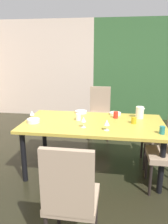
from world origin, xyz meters
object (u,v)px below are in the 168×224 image
at_px(chair_right_far, 163,133).
at_px(wine_glass_front, 107,123).
at_px(wine_glass_right, 84,120).
at_px(cup_near_shelf, 162,130).
at_px(chair_head_near, 70,195).
at_px(chair_head_far, 100,110).
at_px(serving_bowl_left, 115,114).
at_px(cup_near_window, 134,120).
at_px(serving_bowl_rear, 33,121).
at_px(serving_bowl_west, 81,112).
at_px(pitcher_center, 140,112).
at_px(dining_table, 93,127).
at_px(cup_north, 116,115).
at_px(wine_glass_east, 32,113).
at_px(cup_south, 78,117).

distance_m(chair_right_far, wine_glass_front, 1.07).
height_order(wine_glass_right, cup_near_shelf, wine_glass_right).
bearing_deg(chair_head_near, chair_head_far, 89.71).
bearing_deg(serving_bowl_left, cup_near_window, -57.49).
distance_m(serving_bowl_rear, serving_bowl_west, 0.82).
xyz_separation_m(wine_glass_right, serving_bowl_left, (0.40, 0.67, -0.09)).
relative_size(wine_glass_right, pitcher_center, 0.82).
distance_m(dining_table, chair_right_far, 1.08).
bearing_deg(serving_bowl_left, pitcher_center, -19.87).
height_order(serving_bowl_rear, cup_north, cup_north).
distance_m(wine_glass_right, serving_bowl_left, 0.79).
height_order(dining_table, wine_glass_right, wine_glass_right).
xyz_separation_m(dining_table, chair_right_far, (1.02, 0.31, -0.15)).
bearing_deg(serving_bowl_left, serving_bowl_west, 178.95).
xyz_separation_m(chair_right_far, serving_bowl_west, (-1.27, 0.13, 0.24)).
distance_m(cup_north, pitcher_center, 0.36).
bearing_deg(chair_head_far, chair_right_far, 133.98).
relative_size(chair_head_near, serving_bowl_left, 5.81).
relative_size(chair_head_far, wine_glass_east, 8.04).
distance_m(chair_head_near, pitcher_center, 1.85).
xyz_separation_m(serving_bowl_left, serving_bowl_west, (-0.55, 0.01, 0.00)).
relative_size(chair_right_far, wine_glass_front, 6.39).
distance_m(chair_head_far, cup_south, 1.37).
bearing_deg(chair_head_near, dining_table, 88.49).
distance_m(cup_south, cup_near_window, 0.78).
height_order(chair_right_far, cup_near_window, chair_right_far).
distance_m(serving_bowl_west, cup_north, 0.59).
height_order(serving_bowl_rear, cup_south, cup_south).
bearing_deg(cup_north, wine_glass_right, -130.53).
bearing_deg(chair_head_far, pitcher_center, 122.04).
relative_size(serving_bowl_left, serving_bowl_rear, 1.00).
distance_m(wine_glass_front, cup_near_shelf, 0.67).
relative_size(wine_glass_front, cup_north, 1.45).
height_order(chair_head_far, serving_bowl_rear, chair_head_far).
bearing_deg(serving_bowl_rear, wine_glass_east, 117.44).
distance_m(chair_head_far, wine_glass_east, 1.67).
height_order(dining_table, chair_head_near, chair_head_near).
bearing_deg(chair_head_far, serving_bowl_rear, 62.26).
bearing_deg(serving_bowl_west, dining_table, -60.35).
relative_size(chair_right_far, chair_head_near, 0.89).
relative_size(chair_head_far, cup_north, 10.36).
relative_size(chair_right_far, cup_south, 9.45).
relative_size(cup_south, cup_near_window, 1.08).
relative_size(chair_head_far, pitcher_center, 5.80).
xyz_separation_m(chair_head_far, pitcher_center, (0.68, -1.09, 0.28)).
bearing_deg(cup_south, serving_bowl_west, 93.57).
relative_size(wine_glass_front, serving_bowl_rear, 0.81).
height_order(dining_table, cup_south, cup_south).
xyz_separation_m(dining_table, cup_near_window, (0.56, 0.02, 0.12)).
height_order(chair_right_far, serving_bowl_left, chair_right_far).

